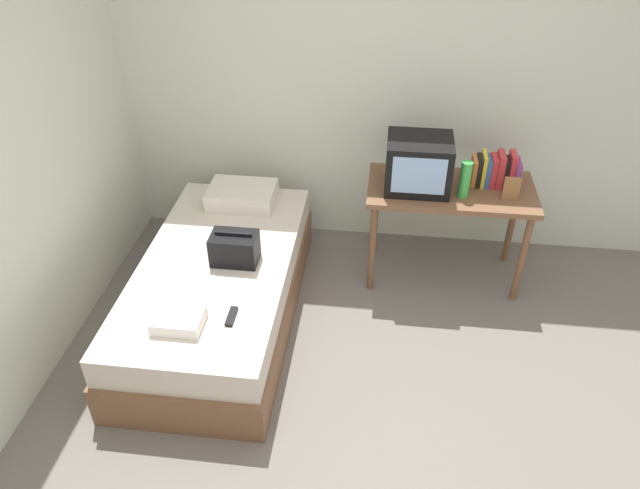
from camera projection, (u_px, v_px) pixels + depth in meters
name	position (u px, v px, depth m)	size (l,w,h in m)	color
ground_plane	(358.00, 421.00, 3.47)	(8.00, 8.00, 0.00)	slate
wall_back	(383.00, 81.00, 4.33)	(5.20, 0.10, 2.60)	silver
bed	(219.00, 290.00, 4.06)	(1.00, 2.00, 0.49)	brown
desk	(450.00, 199.00, 4.22)	(1.16, 0.60, 0.76)	brown
tv	(418.00, 164.00, 4.07)	(0.44, 0.39, 0.36)	black
water_bottle	(465.00, 179.00, 4.00)	(0.08, 0.08, 0.26)	green
book_row	(496.00, 171.00, 4.14)	(0.32, 0.17, 0.25)	#CC7233
picture_frame	(511.00, 189.00, 3.99)	(0.11, 0.02, 0.16)	olive
pillow	(242.00, 195.00, 4.46)	(0.49, 0.36, 0.13)	silver
handbag	(235.00, 248.00, 3.86)	(0.30, 0.20, 0.22)	black
magazine	(193.00, 289.00, 3.67)	(0.21, 0.29, 0.01)	white
remote_dark	(232.00, 316.00, 3.46)	(0.04, 0.16, 0.02)	black
folded_towel	(178.00, 320.00, 3.40)	(0.28, 0.22, 0.08)	white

